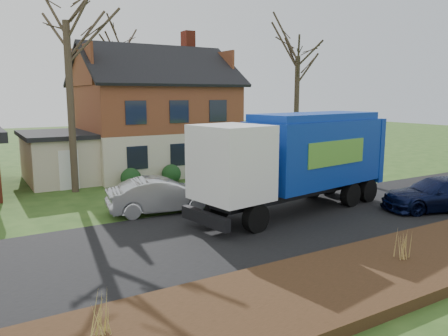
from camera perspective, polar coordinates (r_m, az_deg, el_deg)
ground at (r=16.37m, az=3.38°, el=-8.10°), size 120.00×120.00×0.00m
road at (r=16.36m, az=3.38°, el=-8.07°), size 80.00×7.00×0.02m
mulch_verge at (r=12.58m, az=17.51°, el=-13.38°), size 80.00×3.50×0.30m
main_house at (r=28.71m, az=-9.96°, el=7.54°), size 12.95×8.95×9.26m
garbage_truck at (r=18.87m, az=9.77°, el=1.63°), size 10.03×4.06×4.18m
silver_sedan at (r=18.73m, az=-8.14°, el=-3.53°), size 4.76×2.28×1.51m
navy_wagon at (r=21.10m, az=26.14°, el=-3.07°), size 5.25×3.57×1.41m
tree_front_east at (r=31.11m, az=9.69°, el=16.47°), size 3.89×3.89×10.81m
tree_back at (r=36.15m, az=-13.38°, el=16.97°), size 3.71×3.71×11.75m
grass_clump_west at (r=9.21m, az=-15.99°, el=-18.11°), size 0.33×0.27×0.87m
grass_clump_mid at (r=13.69m, az=22.39°, el=-9.14°), size 0.31×0.26×0.87m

